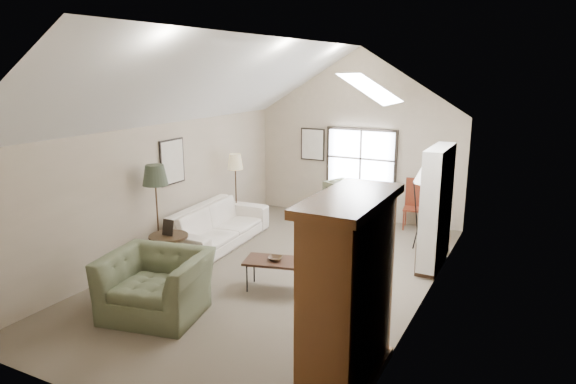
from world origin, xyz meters
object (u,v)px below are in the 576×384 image
at_px(armchair_near, 156,285).
at_px(side_chair, 414,204).
at_px(side_table, 169,254).
at_px(armoire, 348,292).
at_px(sofa, 217,225).
at_px(coffee_table, 275,275).
at_px(armchair_far, 355,201).

bearing_deg(armchair_near, side_chair, 56.61).
bearing_deg(side_table, side_chair, 54.23).
bearing_deg(armoire, sofa, 141.23).
xyz_separation_m(armchair_near, coffee_table, (1.14, 1.54, -0.21)).
height_order(sofa, side_table, sofa).
height_order(coffee_table, side_table, side_table).
bearing_deg(coffee_table, side_chair, 74.20).
xyz_separation_m(armchair_near, side_table, (-0.87, 1.34, -0.12)).
bearing_deg(coffee_table, armoire, -43.84).
xyz_separation_m(sofa, armchair_near, (0.97, -2.94, 0.06)).
bearing_deg(side_chair, coffee_table, -113.23).
height_order(sofa, armchair_near, armchair_near).
height_order(armoire, side_table, armoire).
bearing_deg(armchair_far, side_chair, -155.83).
height_order(armchair_near, side_chair, side_chair).
relative_size(sofa, side_chair, 2.42).
distance_m(sofa, armchair_far, 3.41).
bearing_deg(armoire, side_table, 157.38).
bearing_deg(side_table, armoire, -22.62).
distance_m(armoire, armchair_near, 3.14).
relative_size(armchair_near, side_chair, 1.25).
xyz_separation_m(armoire, coffee_table, (-1.92, 1.84, -0.85)).
bearing_deg(armoire, armchair_far, 109.03).
height_order(side_table, side_chair, side_chair).
bearing_deg(armoire, armchair_near, 174.38).
distance_m(coffee_table, side_chair, 4.43).
relative_size(armchair_far, coffee_table, 1.12).
distance_m(side_table, side_chair, 5.50).
xyz_separation_m(armoire, side_chair, (-0.72, 6.10, -0.54)).
distance_m(armchair_far, side_chair, 1.37).
relative_size(coffee_table, side_table, 1.44).
distance_m(armoire, sofa, 5.22).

